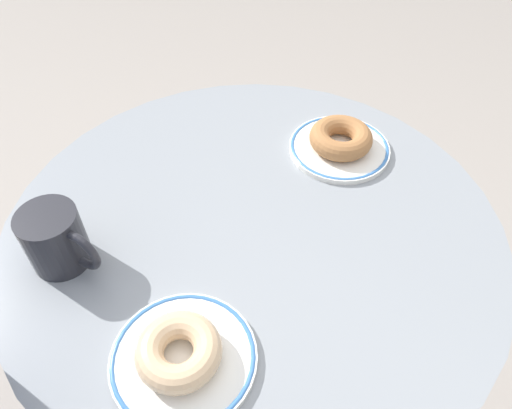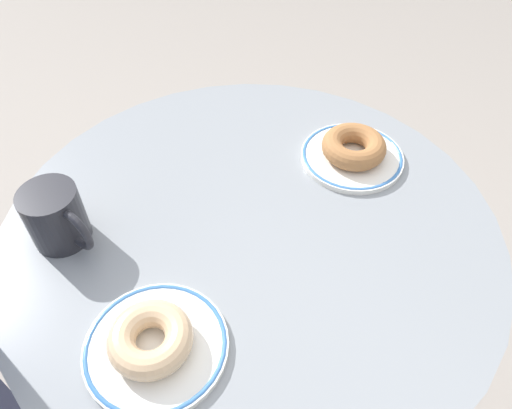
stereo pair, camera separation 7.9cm
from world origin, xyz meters
The scene contains 7 objects.
ground_plane centered at (0.00, 0.00, -0.01)m, with size 7.00×7.00×0.02m, color #9E9389.
cafe_table centered at (0.00, 0.00, 0.51)m, with size 0.80×0.80×0.77m.
plate_left centered at (-0.24, -0.06, 0.78)m, with size 0.19×0.19×0.01m.
plate_right centered at (0.24, -0.03, 0.78)m, with size 0.18×0.18×0.01m.
donut_glazed centered at (-0.24, -0.06, 0.80)m, with size 0.11×0.11×0.04m, color #E0B789.
donut_cinnamon centered at (0.24, -0.03, 0.80)m, with size 0.11×0.11×0.04m, color #A36B3D.
coffee_mug centered at (-0.22, 0.19, 0.82)m, with size 0.09×0.13×0.10m.
Camera 2 is at (-0.37, -0.36, 1.37)m, focal length 34.37 mm.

